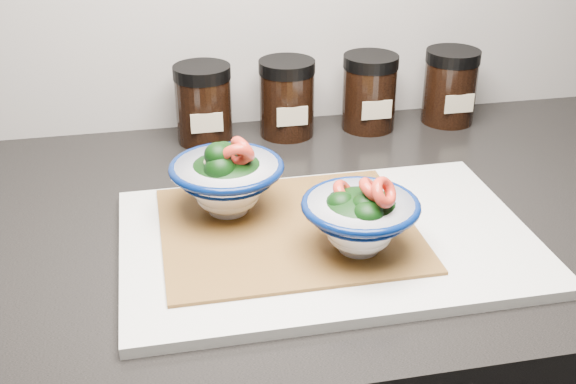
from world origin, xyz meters
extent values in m
cube|color=black|center=(0.00, 1.45, 0.88)|extent=(3.50, 0.60, 0.04)
cube|color=silver|center=(-0.03, 1.37, 0.91)|extent=(0.45, 0.30, 0.01)
cube|color=olive|center=(-0.07, 1.39, 0.91)|extent=(0.28, 0.24, 0.00)
cylinder|color=white|center=(-0.13, 1.44, 0.92)|extent=(0.05, 0.05, 0.01)
ellipsoid|color=white|center=(-0.13, 1.44, 0.94)|extent=(0.07, 0.07, 0.03)
torus|color=#04174B|center=(-0.13, 1.44, 0.97)|extent=(0.13, 0.13, 0.01)
torus|color=#04174B|center=(-0.13, 1.44, 0.96)|extent=(0.11, 0.11, 0.00)
ellipsoid|color=black|center=(-0.13, 1.44, 0.96)|extent=(0.10, 0.10, 0.04)
ellipsoid|color=black|center=(-0.14, 1.43, 0.98)|extent=(0.04, 0.04, 0.04)
cylinder|color=#477233|center=(-0.14, 1.43, 0.96)|extent=(0.01, 0.01, 0.02)
ellipsoid|color=black|center=(-0.14, 1.44, 0.99)|extent=(0.03, 0.03, 0.03)
cylinder|color=#477233|center=(-0.14, 1.44, 0.98)|extent=(0.01, 0.01, 0.02)
ellipsoid|color=black|center=(-0.13, 1.47, 0.98)|extent=(0.04, 0.04, 0.03)
cylinder|color=#477233|center=(-0.13, 1.47, 0.96)|extent=(0.01, 0.01, 0.02)
torus|color=#E4422A|center=(-0.13, 1.45, 0.98)|extent=(0.04, 0.04, 0.04)
torus|color=#E4422A|center=(-0.11, 1.44, 0.99)|extent=(0.04, 0.04, 0.05)
torus|color=#E4422A|center=(-0.12, 1.43, 0.99)|extent=(0.05, 0.04, 0.05)
torus|color=#E4422A|center=(-0.12, 1.46, 0.98)|extent=(0.05, 0.05, 0.04)
cylinder|color=#CCBC8E|center=(-0.15, 1.44, 0.98)|extent=(0.02, 0.02, 0.01)
cylinder|color=white|center=(-0.01, 1.33, 0.92)|extent=(0.04, 0.04, 0.01)
ellipsoid|color=white|center=(-0.01, 1.33, 0.93)|extent=(0.07, 0.07, 0.03)
torus|color=#04174B|center=(-0.01, 1.33, 0.97)|extent=(0.12, 0.12, 0.01)
torus|color=#04174B|center=(-0.01, 1.33, 0.96)|extent=(0.10, 0.10, 0.00)
ellipsoid|color=black|center=(-0.01, 1.33, 0.96)|extent=(0.09, 0.09, 0.04)
ellipsoid|color=black|center=(0.00, 1.32, 0.97)|extent=(0.04, 0.04, 0.04)
cylinder|color=#477233|center=(0.00, 1.32, 0.95)|extent=(0.01, 0.01, 0.02)
ellipsoid|color=black|center=(-0.01, 1.31, 0.97)|extent=(0.03, 0.03, 0.03)
cylinder|color=#477233|center=(-0.01, 1.31, 0.96)|extent=(0.01, 0.01, 0.02)
ellipsoid|color=black|center=(-0.03, 1.34, 0.97)|extent=(0.03, 0.03, 0.03)
cylinder|color=#477233|center=(-0.03, 1.34, 0.96)|extent=(0.01, 0.01, 0.02)
torus|color=#E4422A|center=(0.01, 1.31, 0.99)|extent=(0.05, 0.04, 0.04)
torus|color=#E4422A|center=(-0.02, 1.35, 0.97)|extent=(0.04, 0.05, 0.05)
torus|color=#E4422A|center=(0.00, 1.33, 0.99)|extent=(0.04, 0.05, 0.04)
cylinder|color=#CCBC8E|center=(0.00, 1.34, 0.98)|extent=(0.02, 0.02, 0.01)
cylinder|color=black|center=(-0.13, 1.69, 0.95)|extent=(0.08, 0.08, 0.09)
cylinder|color=black|center=(-0.13, 1.69, 1.00)|extent=(0.08, 0.08, 0.02)
cube|color=#C6B793|center=(-0.13, 1.65, 0.94)|extent=(0.04, 0.00, 0.03)
cylinder|color=black|center=(-0.01, 1.69, 0.95)|extent=(0.08, 0.08, 0.09)
cylinder|color=black|center=(-0.01, 1.69, 1.00)|extent=(0.08, 0.08, 0.02)
cube|color=#C6B793|center=(-0.01, 1.65, 0.94)|extent=(0.04, 0.00, 0.03)
cylinder|color=black|center=(0.12, 1.69, 0.95)|extent=(0.08, 0.08, 0.09)
cylinder|color=black|center=(0.12, 1.69, 1.00)|extent=(0.08, 0.08, 0.02)
cube|color=#C6B793|center=(0.12, 1.65, 0.94)|extent=(0.04, 0.00, 0.03)
cylinder|color=black|center=(0.24, 1.69, 0.95)|extent=(0.08, 0.08, 0.09)
cylinder|color=black|center=(0.24, 1.69, 1.00)|extent=(0.08, 0.08, 0.02)
cube|color=#C6B793|center=(0.24, 1.65, 0.94)|extent=(0.04, 0.00, 0.03)
camera|label=1|loc=(-0.21, 0.71, 1.32)|focal=45.00mm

